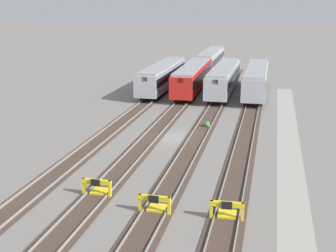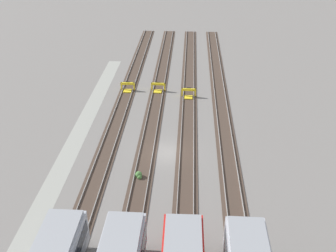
{
  "view_description": "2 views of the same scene",
  "coord_description": "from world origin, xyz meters",
  "px_view_note": "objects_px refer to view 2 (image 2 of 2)",
  "views": [
    {
      "loc": [
        -40.47,
        -8.57,
        12.39
      ],
      "look_at": [
        -2.54,
        0.0,
        1.8
      ],
      "focal_mm": 50.0,
      "sensor_mm": 36.0,
      "label": 1
    },
    {
      "loc": [
        34.67,
        2.17,
        23.03
      ],
      "look_at": [
        -2.54,
        0.0,
        1.8
      ],
      "focal_mm": 42.0,
      "sensor_mm": 36.0,
      "label": 2
    }
  ],
  "objects_px": {
    "bumper_stop_middle_track": "(189,94)",
    "weed_clump": "(139,175)",
    "bumper_stop_nearest_track": "(128,87)",
    "bumper_stop_near_inner_track": "(158,88)"
  },
  "relations": [
    {
      "from": "bumper_stop_nearest_track",
      "to": "bumper_stop_middle_track",
      "type": "xyz_separation_m",
      "value": [
        1.57,
        8.57,
        0.0
      ]
    },
    {
      "from": "bumper_stop_middle_track",
      "to": "weed_clump",
      "type": "height_order",
      "value": "bumper_stop_middle_track"
    },
    {
      "from": "bumper_stop_near_inner_track",
      "to": "bumper_stop_middle_track",
      "type": "bearing_deg",
      "value": 68.81
    },
    {
      "from": "bumper_stop_nearest_track",
      "to": "bumper_stop_near_inner_track",
      "type": "xyz_separation_m",
      "value": [
        -0.09,
        4.27,
        0.0
      ]
    },
    {
      "from": "bumper_stop_nearest_track",
      "to": "weed_clump",
      "type": "bearing_deg",
      "value": 11.44
    },
    {
      "from": "weed_clump",
      "to": "bumper_stop_near_inner_track",
      "type": "bearing_deg",
      "value": 179.23
    },
    {
      "from": "bumper_stop_near_inner_track",
      "to": "bumper_stop_middle_track",
      "type": "height_order",
      "value": "same"
    },
    {
      "from": "bumper_stop_near_inner_track",
      "to": "bumper_stop_middle_track",
      "type": "xyz_separation_m",
      "value": [
        1.67,
        4.3,
        0.0
      ]
    },
    {
      "from": "bumper_stop_middle_track",
      "to": "bumper_stop_near_inner_track",
      "type": "bearing_deg",
      "value": -111.19
    },
    {
      "from": "bumper_stop_middle_track",
      "to": "weed_clump",
      "type": "xyz_separation_m",
      "value": [
        18.23,
        -4.56,
        -0.27
      ]
    }
  ]
}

